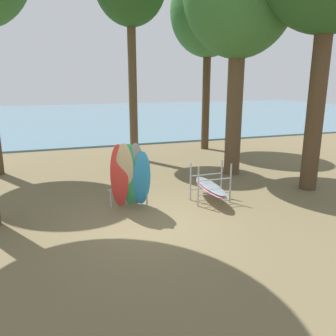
{
  "coord_description": "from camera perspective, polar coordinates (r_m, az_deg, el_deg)",
  "views": [
    {
      "loc": [
        -2.31,
        -8.24,
        3.75
      ],
      "look_at": [
        1.03,
        1.47,
        1.1
      ],
      "focal_mm": 36.49,
      "sensor_mm": 36.0,
      "label": 1
    }
  ],
  "objects": [
    {
      "name": "board_storage_rack",
      "position": [
        10.89,
        7.11,
        -3.16
      ],
      "size": [
        1.15,
        2.13,
        1.25
      ],
      "color": "#9EA0A5",
      "rests_on": "ground"
    },
    {
      "name": "lake_water",
      "position": [
        37.72,
        -15.56,
        8.31
      ],
      "size": [
        80.0,
        36.0,
        0.1
      ],
      "primitive_type": "cube",
      "color": "slate",
      "rests_on": "ground"
    },
    {
      "name": "ground_plane",
      "position": [
        9.34,
        -3.08,
        -9.22
      ],
      "size": [
        80.0,
        80.0,
        0.0
      ],
      "primitive_type": "plane",
      "color": "brown"
    },
    {
      "name": "tree_deep_back",
      "position": [
        19.34,
        6.75,
        24.37
      ],
      "size": [
        3.94,
        3.94,
        9.43
      ],
      "color": "#4C3823",
      "rests_on": "ground"
    },
    {
      "name": "leaning_board_pile",
      "position": [
        9.95,
        -6.3,
        -1.5
      ],
      "size": [
        1.32,
        1.17,
        2.13
      ],
      "color": "red",
      "rests_on": "ground"
    }
  ]
}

